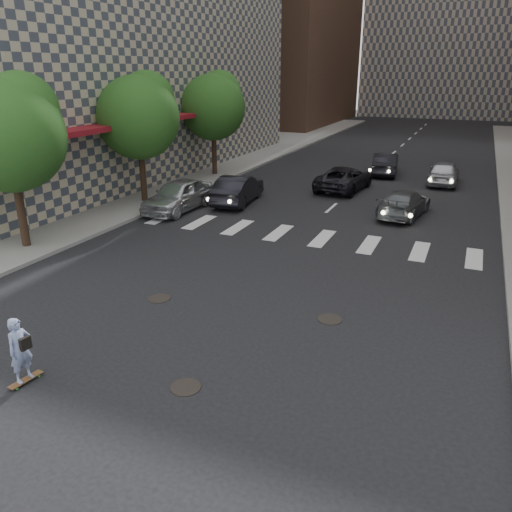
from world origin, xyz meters
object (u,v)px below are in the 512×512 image
(tree_b, at_px, (140,114))
(traffic_car_c, at_px, (344,178))
(traffic_car_e, at_px, (385,164))
(traffic_car_b, at_px, (404,203))
(tree_a, at_px, (11,130))
(traffic_car_a, at_px, (238,189))
(tree_c, at_px, (214,104))
(skateboarder, at_px, (20,350))
(silver_sedan, at_px, (178,195))
(traffic_car_d, at_px, (444,172))

(tree_b, relative_size, traffic_car_c, 1.32)
(traffic_car_e, bearing_deg, traffic_car_b, 97.98)
(traffic_car_e, bearing_deg, tree_a, 56.63)
(traffic_car_a, distance_m, traffic_car_c, 6.94)
(tree_b, xyz_separation_m, tree_c, (0.00, 8.00, 0.00))
(skateboarder, xyz_separation_m, traffic_car_b, (5.88, 17.80, -0.22))
(tree_a, relative_size, tree_c, 1.00)
(silver_sedan, xyz_separation_m, traffic_car_a, (2.10, 2.58, -0.04))
(tree_a, distance_m, tree_c, 16.00)
(tree_c, relative_size, traffic_car_d, 1.49)
(traffic_car_a, height_order, traffic_car_d, traffic_car_d)
(traffic_car_c, relative_size, traffic_car_e, 1.14)
(tree_c, bearing_deg, traffic_car_d, 12.93)
(tree_b, relative_size, traffic_car_e, 1.50)
(tree_b, xyz_separation_m, traffic_car_c, (9.00, 7.20, -3.95))
(traffic_car_d, bearing_deg, traffic_car_b, 80.99)
(tree_b, bearing_deg, traffic_car_b, 12.36)
(tree_a, height_order, traffic_car_e, tree_a)
(tree_b, relative_size, traffic_car_d, 1.49)
(traffic_car_a, xyz_separation_m, traffic_car_e, (5.86, 11.00, -0.03))
(traffic_car_c, bearing_deg, skateboarder, 90.96)
(traffic_car_b, height_order, traffic_car_e, traffic_car_e)
(skateboarder, relative_size, traffic_car_e, 0.37)
(tree_a, distance_m, traffic_car_a, 11.54)
(tree_a, xyz_separation_m, skateboarder, (7.18, -6.94, -3.79))
(tree_c, bearing_deg, silver_sedan, -74.27)
(tree_a, xyz_separation_m, traffic_car_c, (9.00, 15.20, -3.95))
(tree_b, height_order, traffic_car_a, tree_b)
(traffic_car_d, bearing_deg, traffic_car_e, -23.05)
(skateboarder, xyz_separation_m, silver_sedan, (-4.73, 14.22, -0.06))
(skateboarder, distance_m, traffic_car_e, 27.99)
(traffic_car_a, distance_m, traffic_car_b, 8.56)
(tree_a, height_order, traffic_car_d, tree_a)
(traffic_car_b, height_order, traffic_car_d, traffic_car_d)
(tree_b, xyz_separation_m, traffic_car_a, (4.56, 1.86, -3.89))
(tree_b, distance_m, traffic_car_b, 13.96)
(tree_a, height_order, skateboarder, tree_a)
(tree_c, distance_m, traffic_car_e, 12.15)
(silver_sedan, height_order, traffic_car_a, silver_sedan)
(silver_sedan, bearing_deg, tree_b, 165.39)
(silver_sedan, distance_m, traffic_car_c, 10.27)
(silver_sedan, bearing_deg, traffic_car_e, 61.21)
(tree_c, xyz_separation_m, traffic_car_a, (4.56, -6.14, -3.89))
(tree_b, relative_size, skateboarder, 4.02)
(traffic_car_c, bearing_deg, traffic_car_e, -98.37)
(tree_b, bearing_deg, traffic_car_a, 22.23)
(skateboarder, distance_m, traffic_car_a, 17.00)
(traffic_car_c, bearing_deg, traffic_car_d, -136.61)
(traffic_car_a, bearing_deg, traffic_car_e, -124.91)
(traffic_car_c, bearing_deg, silver_sedan, 56.04)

